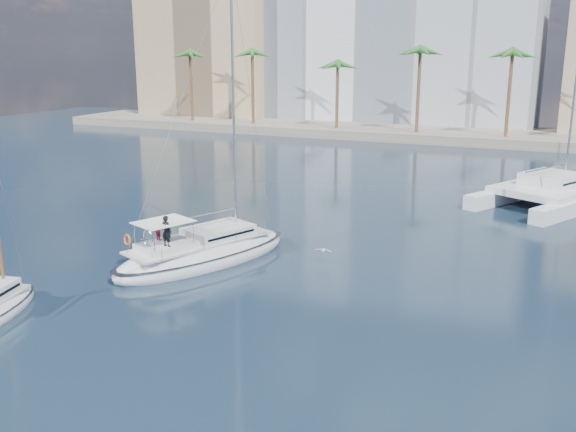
% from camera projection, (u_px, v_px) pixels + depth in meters
% --- Properties ---
extents(ground, '(160.00, 160.00, 0.00)m').
position_uv_depth(ground, '(259.00, 292.00, 32.18)').
color(ground, black).
rests_on(ground, ground).
extents(quay, '(120.00, 14.00, 1.20)m').
position_uv_depth(quay, '(459.00, 135.00, 86.06)').
color(quay, gray).
rests_on(quay, ground).
extents(building_modern, '(42.00, 16.00, 28.00)m').
position_uv_depth(building_modern, '(398.00, 34.00, 97.96)').
color(building_modern, white).
rests_on(building_modern, ground).
extents(building_tan_left, '(22.00, 14.00, 22.00)m').
position_uv_depth(building_tan_left, '(215.00, 54.00, 106.83)').
color(building_tan_left, tan).
rests_on(building_tan_left, ground).
extents(palm_left, '(3.60, 3.60, 12.30)m').
position_uv_depth(palm_left, '(222.00, 59.00, 93.27)').
color(palm_left, brown).
rests_on(palm_left, ground).
extents(palm_centre, '(3.60, 3.60, 12.30)m').
position_uv_depth(palm_centre, '(459.00, 61.00, 80.06)').
color(palm_centre, brown).
rests_on(palm_centre, ground).
extents(main_sloop, '(7.90, 12.15, 17.25)m').
position_uv_depth(main_sloop, '(203.00, 253.00, 36.60)').
color(main_sloop, white).
rests_on(main_sloop, ground).
extents(catamaran, '(12.03, 14.87, 19.23)m').
position_uv_depth(catamaran, '(550.00, 190.00, 49.89)').
color(catamaran, white).
rests_on(catamaran, ground).
extents(seagull, '(1.00, 0.43, 0.18)m').
position_uv_depth(seagull, '(324.00, 250.00, 36.45)').
color(seagull, silver).
rests_on(seagull, ground).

